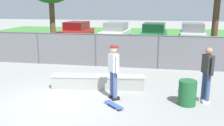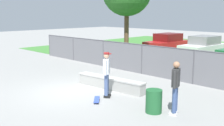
# 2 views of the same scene
# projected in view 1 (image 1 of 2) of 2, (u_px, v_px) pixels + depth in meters

# --- Properties ---
(ground_plane) EXTENTS (80.00, 80.00, 0.00)m
(ground_plane) POSITION_uv_depth(u_px,v_px,m) (61.00, 102.00, 8.21)
(ground_plane) COLOR gray
(grass_strip) EXTENTS (30.85, 20.00, 0.02)m
(grass_strip) POSITION_uv_depth(u_px,v_px,m) (123.00, 39.00, 22.77)
(grass_strip) COLOR #3D7A33
(grass_strip) RESTS_ON ground
(concrete_ledge) EXTENTS (3.56, 0.86, 0.53)m
(concrete_ledge) POSITION_uv_depth(u_px,v_px,m) (98.00, 82.00, 9.47)
(concrete_ledge) COLOR #999993
(concrete_ledge) RESTS_ON ground
(skateboarder) EXTENTS (0.43, 0.50, 1.84)m
(skateboarder) POSITION_uv_depth(u_px,v_px,m) (114.00, 70.00, 8.23)
(skateboarder) COLOR black
(skateboarder) RESTS_ON ground
(skateboard) EXTENTS (0.71, 0.71, 0.09)m
(skateboard) POSITION_uv_depth(u_px,v_px,m) (114.00, 105.00, 7.82)
(skateboard) COLOR #334CB2
(skateboard) RESTS_ON ground
(chainlink_fence) EXTENTS (18.92, 0.07, 1.68)m
(chainlink_fence) POSITION_uv_depth(u_px,v_px,m) (96.00, 49.00, 12.70)
(chainlink_fence) COLOR #4C4C51
(chainlink_fence) RESTS_ON ground
(car_red) EXTENTS (2.28, 4.33, 1.66)m
(car_red) POSITION_uv_depth(u_px,v_px,m) (76.00, 32.00, 20.93)
(car_red) COLOR #B21E1E
(car_red) RESTS_ON ground
(car_white) EXTENTS (2.28, 4.33, 1.66)m
(car_white) POSITION_uv_depth(u_px,v_px,m) (116.00, 33.00, 20.23)
(car_white) COLOR silver
(car_white) RESTS_ON ground
(car_green) EXTENTS (2.28, 4.33, 1.66)m
(car_green) POSITION_uv_depth(u_px,v_px,m) (154.00, 34.00, 19.34)
(car_green) COLOR #1E6638
(car_green) RESTS_ON ground
(car_silver) EXTENTS (2.28, 4.33, 1.66)m
(car_silver) POSITION_uv_depth(u_px,v_px,m) (192.00, 34.00, 19.44)
(car_silver) COLOR #B7BABF
(car_silver) RESTS_ON ground
(bystander) EXTENTS (0.38, 0.56, 1.82)m
(bystander) POSITION_uv_depth(u_px,v_px,m) (207.00, 72.00, 8.00)
(bystander) COLOR beige
(bystander) RESTS_ON ground
(trash_bin) EXTENTS (0.56, 0.56, 0.81)m
(trash_bin) POSITION_uv_depth(u_px,v_px,m) (187.00, 93.00, 7.92)
(trash_bin) COLOR #1E592D
(trash_bin) RESTS_ON ground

